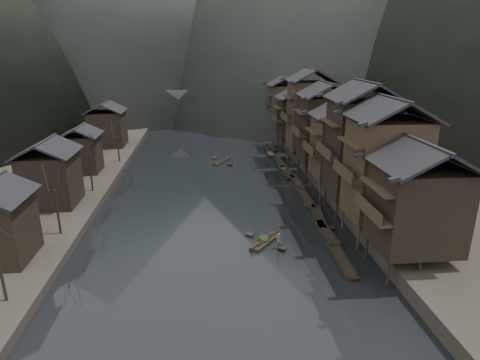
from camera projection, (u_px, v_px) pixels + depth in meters
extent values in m
plane|color=black|center=(219.00, 239.00, 43.57)|extent=(300.00, 300.00, 0.00)
cube|color=#2D2823|center=(378.00, 142.00, 84.10)|extent=(40.00, 200.00, 1.80)
cube|color=#2D2823|center=(31.00, 151.00, 78.16)|extent=(40.00, 200.00, 1.20)
cylinder|color=black|center=(388.00, 274.00, 34.55)|extent=(0.30, 0.30, 2.90)
cylinder|color=black|center=(367.00, 247.00, 39.09)|extent=(0.30, 0.30, 2.90)
cylinder|color=black|center=(419.00, 272.00, 34.79)|extent=(0.30, 0.30, 2.90)
cylinder|color=black|center=(394.00, 246.00, 39.32)|extent=(0.30, 0.30, 2.90)
cube|color=black|center=(417.00, 208.00, 35.50)|extent=(7.00, 6.00, 7.47)
cube|color=#332A1C|center=(373.00, 213.00, 35.27)|extent=(1.20, 5.70, 0.25)
cylinder|color=#332A1C|center=(358.00, 237.00, 41.17)|extent=(0.30, 0.30, 2.90)
cylinder|color=#332A1C|center=(343.00, 218.00, 45.70)|extent=(0.30, 0.30, 2.90)
cylinder|color=#332A1C|center=(384.00, 236.00, 41.40)|extent=(0.30, 0.30, 2.90)
cylinder|color=#332A1C|center=(366.00, 218.00, 45.94)|extent=(0.30, 0.30, 2.90)
cube|color=#332A1C|center=(385.00, 169.00, 41.65)|extent=(7.00, 6.00, 10.41)
cube|color=#332A1C|center=(347.00, 175.00, 41.47)|extent=(1.20, 5.70, 0.25)
cylinder|color=black|center=(337.00, 211.00, 47.78)|extent=(0.30, 0.30, 2.90)
cylinder|color=black|center=(325.00, 197.00, 52.32)|extent=(0.30, 0.30, 2.90)
cylinder|color=black|center=(359.00, 210.00, 48.02)|extent=(0.30, 0.30, 2.90)
cylinder|color=black|center=(345.00, 196.00, 52.55)|extent=(0.30, 0.30, 2.90)
cube|color=black|center=(360.00, 148.00, 48.11)|extent=(7.00, 6.00, 11.42)
cube|color=#332A1C|center=(327.00, 154.00, 47.94)|extent=(1.20, 5.70, 0.25)
cylinder|color=#332A1C|center=(320.00, 191.00, 54.40)|extent=(0.30, 0.30, 2.90)
cylinder|color=#332A1C|center=(311.00, 180.00, 58.93)|extent=(0.30, 0.30, 2.90)
cylinder|color=#332A1C|center=(340.00, 190.00, 54.63)|extent=(0.30, 0.30, 2.90)
cylinder|color=#332A1C|center=(329.00, 179.00, 59.17)|extent=(0.30, 0.30, 2.90)
cube|color=#332A1C|center=(340.00, 147.00, 55.22)|extent=(7.00, 6.00, 8.27)
cube|color=#332A1C|center=(311.00, 151.00, 55.00)|extent=(1.20, 5.70, 0.25)
cylinder|color=black|center=(306.00, 173.00, 61.96)|extent=(0.30, 0.30, 2.90)
cylinder|color=black|center=(299.00, 165.00, 66.49)|extent=(0.30, 0.30, 2.90)
cylinder|color=black|center=(323.00, 173.00, 62.19)|extent=(0.30, 0.30, 2.90)
cylinder|color=black|center=(315.00, 164.00, 66.73)|extent=(0.30, 0.30, 2.90)
cube|color=black|center=(324.00, 130.00, 62.49)|extent=(7.00, 6.00, 10.09)
cube|color=#332A1C|center=(298.00, 133.00, 62.30)|extent=(1.20, 5.70, 0.25)
cylinder|color=#332A1C|center=(293.00, 158.00, 70.46)|extent=(0.30, 0.30, 2.90)
cylinder|color=#332A1C|center=(288.00, 152.00, 75.00)|extent=(0.30, 0.30, 2.90)
cylinder|color=#332A1C|center=(309.00, 158.00, 70.70)|extent=(0.30, 0.30, 2.90)
cylinder|color=#332A1C|center=(302.00, 151.00, 75.24)|extent=(0.30, 0.30, 2.90)
cube|color=#332A1C|center=(309.00, 115.00, 70.75)|extent=(7.00, 6.00, 11.64)
cube|color=#332A1C|center=(287.00, 119.00, 70.59)|extent=(1.20, 5.70, 0.25)
cylinder|color=black|center=(282.00, 145.00, 79.91)|extent=(0.30, 0.30, 2.90)
cylinder|color=black|center=(278.00, 140.00, 84.45)|extent=(0.30, 0.30, 2.90)
cylinder|color=black|center=(296.00, 145.00, 80.15)|extent=(0.30, 0.30, 2.90)
cylinder|color=black|center=(291.00, 140.00, 84.69)|extent=(0.30, 0.30, 2.90)
cube|color=black|center=(296.00, 118.00, 80.85)|extent=(7.00, 6.00, 7.50)
cube|color=#332A1C|center=(276.00, 120.00, 80.63)|extent=(1.20, 5.70, 0.25)
cylinder|color=#332A1C|center=(272.00, 133.00, 91.25)|extent=(0.30, 0.30, 2.90)
cylinder|color=#332A1C|center=(269.00, 129.00, 95.79)|extent=(0.30, 0.30, 2.90)
cylinder|color=#332A1C|center=(284.00, 133.00, 91.49)|extent=(0.30, 0.30, 2.90)
cylinder|color=#332A1C|center=(280.00, 129.00, 96.03)|extent=(0.30, 0.30, 2.90)
cube|color=#332A1C|center=(285.00, 106.00, 91.95)|extent=(7.00, 6.00, 9.03)
cube|color=#332A1C|center=(267.00, 108.00, 91.75)|extent=(1.20, 5.70, 0.25)
cube|color=black|center=(51.00, 178.00, 49.85)|extent=(6.00, 6.00, 6.50)
cube|color=black|center=(83.00, 152.00, 63.19)|extent=(5.00, 5.00, 5.80)
cube|color=black|center=(108.00, 128.00, 80.04)|extent=(6.50, 6.50, 6.80)
cylinder|color=black|center=(2.00, 267.00, 30.61)|extent=(0.24, 0.24, 5.41)
cylinder|color=black|center=(56.00, 210.00, 42.01)|extent=(0.24, 0.24, 4.92)
cylinder|color=black|center=(90.00, 172.00, 54.75)|extent=(0.24, 0.24, 4.87)
cylinder|color=black|center=(113.00, 148.00, 69.03)|extent=(0.24, 0.24, 4.37)
cube|color=black|center=(341.00, 261.00, 38.96)|extent=(1.33, 6.33, 0.30)
cube|color=black|center=(341.00, 259.00, 38.90)|extent=(1.38, 6.21, 0.10)
cube|color=black|center=(331.00, 245.00, 41.76)|extent=(0.96, 0.81, 0.33)
cube|color=black|center=(354.00, 276.00, 36.07)|extent=(0.96, 0.81, 0.33)
cube|color=black|center=(326.00, 233.00, 44.76)|extent=(1.18, 6.71, 0.30)
cube|color=black|center=(326.00, 231.00, 44.70)|extent=(1.23, 6.58, 0.10)
cube|color=black|center=(318.00, 220.00, 47.76)|extent=(0.94, 0.83, 0.34)
cube|color=black|center=(334.00, 245.00, 41.67)|extent=(0.94, 0.83, 0.34)
cube|color=black|center=(318.00, 216.00, 49.17)|extent=(2.05, 7.33, 0.30)
cube|color=black|center=(318.00, 215.00, 49.12)|extent=(2.08, 7.19, 0.10)
cube|color=black|center=(307.00, 205.00, 52.35)|extent=(1.04, 1.00, 0.36)
cube|color=black|center=(330.00, 227.00, 45.91)|extent=(1.04, 1.00, 0.36)
cube|color=black|center=(305.00, 198.00, 55.09)|extent=(1.30, 7.49, 0.30)
cube|color=black|center=(306.00, 197.00, 55.04)|extent=(1.35, 7.35, 0.10)
cube|color=black|center=(299.00, 188.00, 58.43)|extent=(0.96, 0.94, 0.36)
cube|color=black|center=(313.00, 207.00, 51.67)|extent=(0.96, 0.94, 0.36)
cube|color=black|center=(297.00, 182.00, 61.70)|extent=(1.12, 6.73, 0.30)
cube|color=black|center=(297.00, 181.00, 61.65)|extent=(1.17, 6.59, 0.10)
cube|color=black|center=(292.00, 175.00, 64.71)|extent=(0.94, 0.83, 0.34)
cube|color=black|center=(302.00, 188.00, 58.61)|extent=(0.94, 0.83, 0.34)
cube|color=black|center=(286.00, 172.00, 66.56)|extent=(1.56, 7.20, 0.30)
cube|color=black|center=(286.00, 171.00, 66.50)|extent=(1.61, 7.06, 0.10)
cube|color=black|center=(283.00, 165.00, 69.77)|extent=(0.99, 0.94, 0.35)
cube|color=black|center=(289.00, 178.00, 63.26)|extent=(0.99, 0.94, 0.35)
cube|color=black|center=(280.00, 163.00, 71.80)|extent=(1.36, 6.48, 0.30)
cube|color=black|center=(280.00, 162.00, 71.75)|extent=(1.41, 6.35, 0.10)
cube|color=black|center=(277.00, 158.00, 74.69)|extent=(0.97, 0.83, 0.34)
cube|color=black|center=(282.00, 167.00, 68.83)|extent=(0.97, 0.83, 0.34)
cube|color=black|center=(269.00, 152.00, 79.12)|extent=(1.26, 6.89, 0.30)
cube|color=black|center=(269.00, 151.00, 79.07)|extent=(1.32, 6.76, 0.10)
cube|color=black|center=(266.00, 148.00, 82.19)|extent=(0.95, 0.87, 0.35)
cube|color=black|center=(272.00, 156.00, 75.97)|extent=(0.95, 0.87, 0.35)
cube|color=black|center=(270.00, 147.00, 83.43)|extent=(1.59, 7.54, 0.30)
cube|color=black|center=(271.00, 146.00, 83.37)|extent=(1.64, 7.40, 0.10)
cube|color=black|center=(267.00, 142.00, 86.75)|extent=(0.99, 0.98, 0.36)
cube|color=black|center=(275.00, 150.00, 80.01)|extent=(0.99, 0.98, 0.36)
cube|color=black|center=(222.00, 161.00, 72.85)|extent=(3.50, 5.38, 0.30)
cube|color=black|center=(222.00, 160.00, 72.79)|extent=(3.49, 5.31, 0.10)
cube|color=black|center=(215.00, 157.00, 74.92)|extent=(1.07, 1.01, 0.31)
cube|color=black|center=(230.00, 164.00, 70.68)|extent=(1.07, 1.01, 0.31)
cube|color=black|center=(242.00, 136.00, 93.00)|extent=(3.34, 5.57, 0.30)
cube|color=black|center=(242.00, 136.00, 92.94)|extent=(3.34, 5.49, 0.10)
cube|color=black|center=(245.00, 134.00, 95.39)|extent=(1.07, 1.00, 0.32)
cube|color=black|center=(237.00, 138.00, 90.52)|extent=(1.07, 1.00, 0.32)
cube|color=#4C4C4F|center=(208.00, 96.00, 109.34)|extent=(40.00, 6.00, 1.60)
cube|color=#4C4C4F|center=(208.00, 92.00, 106.38)|extent=(40.00, 0.50, 1.00)
cube|color=#4C4C4F|center=(208.00, 90.00, 111.48)|extent=(40.00, 0.50, 1.00)
cube|color=#4C4C4F|center=(157.00, 111.00, 109.39)|extent=(3.20, 6.00, 6.40)
cube|color=#4C4C4F|center=(192.00, 111.00, 110.21)|extent=(3.20, 6.00, 6.40)
cube|color=#4C4C4F|center=(224.00, 110.00, 110.99)|extent=(3.20, 6.00, 6.40)
cube|color=#4C4C4F|center=(258.00, 110.00, 111.80)|extent=(3.20, 6.00, 6.40)
cube|color=black|center=(265.00, 242.00, 42.76)|extent=(3.82, 4.37, 0.30)
cube|color=black|center=(265.00, 240.00, 42.70)|extent=(3.80, 4.33, 0.10)
cube|color=black|center=(250.00, 234.00, 44.28)|extent=(1.06, 1.02, 0.30)
cube|color=black|center=(282.00, 248.00, 41.15)|extent=(1.06, 1.02, 0.30)
ellipsoid|color=black|center=(264.00, 236.00, 42.72)|extent=(1.14, 1.50, 0.69)
imported|color=#525254|center=(279.00, 238.00, 41.18)|extent=(0.62, 0.44, 1.60)
cylinder|color=#8C7A51|center=(281.00, 214.00, 40.36)|extent=(0.82, 1.90, 3.72)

